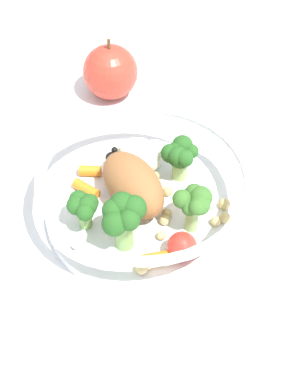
% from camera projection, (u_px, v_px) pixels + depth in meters
% --- Properties ---
extents(ground_plane, '(2.40, 2.40, 0.00)m').
position_uv_depth(ground_plane, '(135.00, 226.00, 0.58)').
color(ground_plane, white).
extents(food_container, '(0.20, 0.20, 0.07)m').
position_uv_depth(food_container, '(143.00, 190.00, 0.56)').
color(food_container, white).
rests_on(food_container, ground_plane).
extents(loose_apple, '(0.07, 0.07, 0.08)m').
position_uv_depth(loose_apple, '(110.00, 72.00, 0.69)').
color(loose_apple, '#BC3828').
rests_on(loose_apple, ground_plane).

